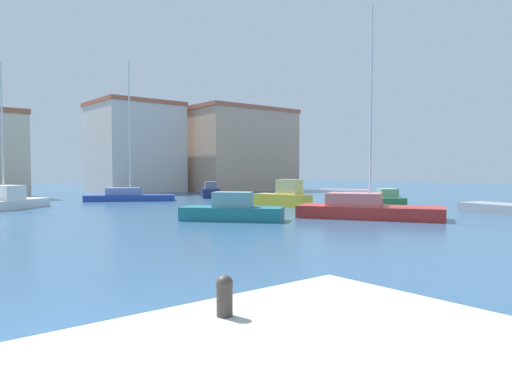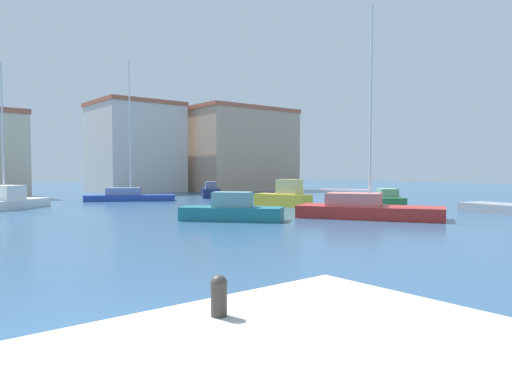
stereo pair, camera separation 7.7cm
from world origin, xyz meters
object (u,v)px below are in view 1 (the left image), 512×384
at_px(motorboat_teal_mid_harbor, 232,211).
at_px(sailboat_white_inner_mooring, 5,201).
at_px(motorboat_green_center_channel, 386,200).
at_px(sailboat_blue_near_pier, 129,195).
at_px(sailboat_red_far_right, 366,208).
at_px(motorboat_yellow_distant_north, 284,197).
at_px(mooring_bollard, 225,294).
at_px(motorboat_navy_behind_lamppost, 210,192).

xyz_separation_m(motorboat_teal_mid_harbor, sailboat_white_inner_mooring, (-7.94, 15.88, 0.05)).
bearing_deg(motorboat_green_center_channel, sailboat_blue_near_pier, 120.69).
xyz_separation_m(sailboat_red_far_right, motorboat_yellow_distant_north, (2.42, 9.50, 0.17)).
bearing_deg(mooring_bollard, sailboat_white_inner_mooring, 82.51).
relative_size(sailboat_red_far_right, motorboat_teal_mid_harbor, 2.21).
bearing_deg(motorboat_teal_mid_harbor, sailboat_blue_near_pier, 82.07).
relative_size(sailboat_red_far_right, motorboat_green_center_channel, 2.34).
relative_size(mooring_bollard, sailboat_red_far_right, 0.04).
distance_m(mooring_bollard, motorboat_green_center_channel, 30.85).
relative_size(mooring_bollard, sailboat_blue_near_pier, 0.04).
bearing_deg(motorboat_teal_mid_harbor, motorboat_green_center_channel, 0.09).
bearing_deg(sailboat_red_far_right, motorboat_navy_behind_lamppost, 78.35).
bearing_deg(motorboat_navy_behind_lamppost, motorboat_teal_mid_harbor, -120.67).
distance_m(mooring_bollard, sailboat_white_inner_mooring, 32.50).
bearing_deg(motorboat_yellow_distant_north, mooring_bollard, -134.00).
height_order(motorboat_green_center_channel, sailboat_white_inner_mooring, sailboat_white_inner_mooring).
height_order(mooring_bollard, motorboat_teal_mid_harbor, motorboat_teal_mid_harbor).
xyz_separation_m(motorboat_green_center_channel, sailboat_white_inner_mooring, (-21.90, 15.86, 0.06)).
relative_size(mooring_bollard, motorboat_green_center_channel, 0.09).
relative_size(motorboat_yellow_distant_north, motorboat_navy_behind_lamppost, 0.92).
bearing_deg(sailboat_white_inner_mooring, motorboat_teal_mid_harbor, -63.43).
bearing_deg(mooring_bollard, motorboat_navy_behind_lamppost, 56.45).
xyz_separation_m(sailboat_red_far_right, sailboat_blue_near_pier, (-3.98, 22.92, -0.08)).
bearing_deg(motorboat_yellow_distant_north, sailboat_blue_near_pier, 115.48).
distance_m(motorboat_green_center_channel, sailboat_white_inner_mooring, 27.04).
relative_size(sailboat_red_far_right, sailboat_white_inner_mooring, 1.18).
relative_size(sailboat_white_inner_mooring, motorboat_navy_behind_lamppost, 1.96).
height_order(motorboat_green_center_channel, motorboat_navy_behind_lamppost, motorboat_navy_behind_lamppost).
relative_size(motorboat_green_center_channel, motorboat_navy_behind_lamppost, 0.99).
xyz_separation_m(mooring_bollard, motorboat_teal_mid_harbor, (12.18, 16.34, -0.80)).
height_order(motorboat_yellow_distant_north, motorboat_green_center_channel, motorboat_yellow_distant_north).
relative_size(motorboat_teal_mid_harbor, motorboat_navy_behind_lamppost, 1.05).
height_order(motorboat_yellow_distant_north, sailboat_white_inner_mooring, sailboat_white_inner_mooring).
distance_m(mooring_bollard, motorboat_teal_mid_harbor, 20.39).
bearing_deg(motorboat_navy_behind_lamppost, sailboat_red_far_right, -101.65).
height_order(sailboat_blue_near_pier, motorboat_yellow_distant_north, sailboat_blue_near_pier).
distance_m(motorboat_yellow_distant_north, motorboat_navy_behind_lamppost, 13.74).
bearing_deg(sailboat_blue_near_pier, mooring_bollard, -112.73).
height_order(sailboat_blue_near_pier, motorboat_teal_mid_harbor, sailboat_blue_near_pier).
bearing_deg(motorboat_navy_behind_lamppost, sailboat_white_inner_mooring, -170.27).
relative_size(sailboat_blue_near_pier, motorboat_teal_mid_harbor, 2.29).
relative_size(sailboat_blue_near_pier, motorboat_navy_behind_lamppost, 2.40).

